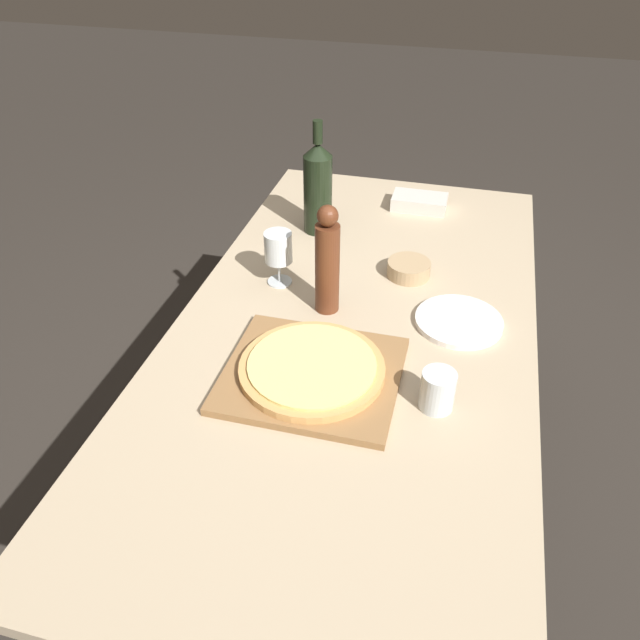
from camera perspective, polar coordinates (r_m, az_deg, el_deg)
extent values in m
plane|color=#2D2823|center=(2.04, 2.47, -17.16)|extent=(12.00, 12.00, 0.00)
cube|color=tan|center=(1.52, 3.17, -0.84)|extent=(0.85, 1.70, 0.03)
cylinder|color=brown|center=(2.43, -1.70, 4.60)|extent=(0.06, 0.06, 0.71)
cylinder|color=brown|center=(2.37, 15.63, 2.07)|extent=(0.06, 0.06, 0.71)
cube|color=olive|center=(1.35, -0.74, -5.03)|extent=(0.37, 0.33, 0.02)
cylinder|color=tan|center=(1.34, -0.74, -4.45)|extent=(0.31, 0.31, 0.02)
cylinder|color=#EAD67A|center=(1.33, -0.75, -4.06)|extent=(0.28, 0.28, 0.01)
cylinder|color=black|center=(1.85, -0.20, 11.40)|extent=(0.08, 0.08, 0.23)
cone|color=black|center=(1.80, -0.21, 15.30)|extent=(0.08, 0.08, 0.04)
cylinder|color=black|center=(1.78, -0.21, 16.82)|extent=(0.03, 0.03, 0.06)
cylinder|color=#5B2D19|center=(1.49, 0.67, 4.69)|extent=(0.06, 0.06, 0.23)
sphere|color=#5B2D19|center=(1.43, 0.71, 9.50)|extent=(0.05, 0.05, 0.05)
cylinder|color=silver|center=(1.66, -3.70, 3.53)|extent=(0.06, 0.06, 0.00)
cylinder|color=silver|center=(1.64, -3.74, 4.51)|extent=(0.01, 0.01, 0.06)
cylinder|color=silver|center=(1.60, -3.84, 6.65)|extent=(0.07, 0.07, 0.08)
cylinder|color=tan|center=(1.69, 8.12, 4.66)|extent=(0.12, 0.12, 0.04)
cylinder|color=silver|center=(1.29, 10.70, -6.34)|extent=(0.07, 0.07, 0.09)
cylinder|color=white|center=(1.54, 12.57, -0.11)|extent=(0.21, 0.21, 0.01)
cube|color=beige|center=(2.05, 9.07, 10.59)|extent=(0.17, 0.10, 0.04)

